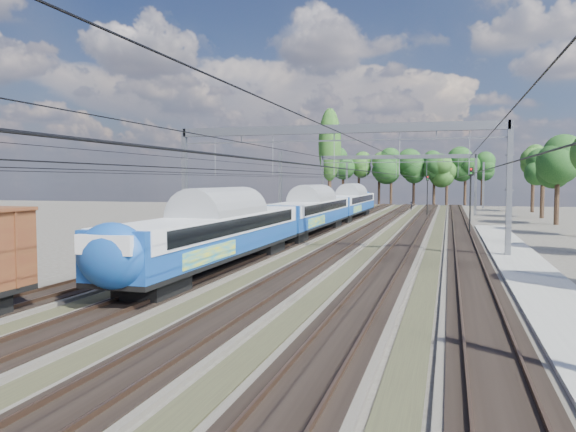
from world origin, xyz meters
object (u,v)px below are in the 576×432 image
(emu_train, at_px, (311,207))
(signal_near, at_px, (427,191))
(worker, at_px, (411,206))
(signal_far, at_px, (470,192))

(emu_train, distance_m, signal_near, 33.43)
(worker, height_order, signal_near, signal_near)
(worker, xyz_separation_m, signal_near, (3.07, -13.91, 2.89))
(worker, bearing_deg, emu_train, 166.25)
(emu_train, distance_m, worker, 46.47)
(emu_train, xyz_separation_m, signal_far, (14.19, 4.27, 1.31))
(emu_train, xyz_separation_m, worker, (6.22, 46.01, -1.92))
(worker, height_order, signal_far, signal_far)
(emu_train, bearing_deg, signal_far, 16.75)
(signal_near, relative_size, signal_far, 0.91)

